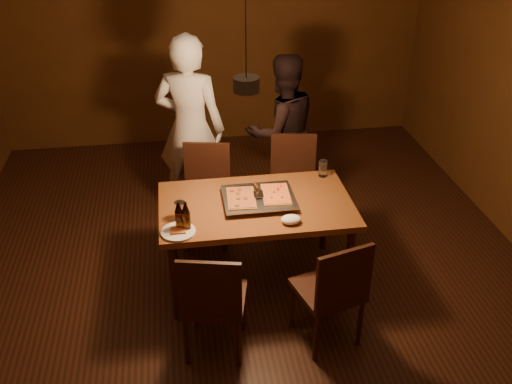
{
  "coord_description": "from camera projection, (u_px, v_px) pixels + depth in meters",
  "views": [
    {
      "loc": [
        -0.49,
        -3.66,
        3.04
      ],
      "look_at": [
        0.08,
        0.09,
        0.85
      ],
      "focal_mm": 40.0,
      "sensor_mm": 36.0,
      "label": 1
    }
  ],
  "objects": [
    {
      "name": "pizza_tray",
      "position": [
        259.0,
        199.0,
        4.44
      ],
      "size": [
        0.58,
        0.49,
        0.05
      ],
      "primitive_type": "cube",
      "rotation": [
        0.0,
        0.0,
        -0.07
      ],
      "color": "silver",
      "rests_on": "dining_table"
    },
    {
      "name": "pizza_cheese",
      "position": [
        276.0,
        194.0,
        4.44
      ],
      "size": [
        0.23,
        0.35,
        0.02
      ],
      "primitive_type": "cube",
      "rotation": [
        0.0,
        0.0,
        -0.06
      ],
      "color": "gold",
      "rests_on": "pizza_tray"
    },
    {
      "name": "chair_far_left",
      "position": [
        206.0,
        184.0,
        5.13
      ],
      "size": [
        0.5,
        0.5,
        0.49
      ],
      "rotation": [
        0.0,
        0.0,
        2.94
      ],
      "color": "#38190F",
      "rests_on": "floor"
    },
    {
      "name": "chair_far_right",
      "position": [
        293.0,
        174.0,
        5.3
      ],
      "size": [
        0.48,
        0.48,
        0.49
      ],
      "rotation": [
        0.0,
        0.0,
        2.98
      ],
      "color": "#38190F",
      "rests_on": "floor"
    },
    {
      "name": "chair_near_right",
      "position": [
        335.0,
        285.0,
        3.9
      ],
      "size": [
        0.52,
        0.52,
        0.49
      ],
      "rotation": [
        0.0,
        0.0,
        0.27
      ],
      "color": "#38190F",
      "rests_on": "floor"
    },
    {
      "name": "dining_table",
      "position": [
        256.0,
        211.0,
        4.47
      ],
      "size": [
        1.5,
        0.9,
        0.75
      ],
      "color": "brown",
      "rests_on": "floor"
    },
    {
      "name": "pizza_meat",
      "position": [
        241.0,
        198.0,
        4.39
      ],
      "size": [
        0.23,
        0.35,
        0.02
      ],
      "primitive_type": "cube",
      "rotation": [
        0.0,
        0.0,
        -0.06
      ],
      "color": "maroon",
      "rests_on": "pizza_tray"
    },
    {
      "name": "pendant_lamp",
      "position": [
        246.0,
        83.0,
        3.83
      ],
      "size": [
        0.18,
        0.18,
        1.1
      ],
      "color": "black",
      "rests_on": "ceiling"
    },
    {
      "name": "water_glass_left",
      "position": [
        180.0,
        210.0,
        4.22
      ],
      "size": [
        0.08,
        0.08,
        0.13
      ],
      "primitive_type": "cylinder",
      "color": "silver",
      "rests_on": "dining_table"
    },
    {
      "name": "chair_near_left",
      "position": [
        212.0,
        296.0,
        3.81
      ],
      "size": [
        0.5,
        0.5,
        0.49
      ],
      "rotation": [
        0.0,
        0.0,
        -0.22
      ],
      "color": "#38190F",
      "rests_on": "floor"
    },
    {
      "name": "plate_slice",
      "position": [
        178.0,
        232.0,
        4.07
      ],
      "size": [
        0.25,
        0.25,
        0.03
      ],
      "color": "white",
      "rests_on": "dining_table"
    },
    {
      "name": "diner_white",
      "position": [
        190.0,
        129.0,
        5.31
      ],
      "size": [
        0.76,
        0.62,
        1.79
      ],
      "primitive_type": "imported",
      "rotation": [
        0.0,
        0.0,
        2.82
      ],
      "color": "white",
      "rests_on": "floor"
    },
    {
      "name": "diner_dark",
      "position": [
        282.0,
        131.0,
        5.57
      ],
      "size": [
        0.87,
        0.75,
        1.54
      ],
      "primitive_type": "imported",
      "rotation": [
        0.0,
        0.0,
        3.4
      ],
      "color": "black",
      "rests_on": "floor"
    },
    {
      "name": "beer_bottle_b",
      "position": [
        186.0,
        216.0,
        4.05
      ],
      "size": [
        0.06,
        0.06,
        0.23
      ],
      "color": "black",
      "rests_on": "dining_table"
    },
    {
      "name": "room_shell",
      "position": [
        247.0,
        132.0,
        4.02
      ],
      "size": [
        6.0,
        6.0,
        6.0
      ],
      "color": "#3A1B10",
      "rests_on": "ground"
    },
    {
      "name": "spatula",
      "position": [
        259.0,
        194.0,
        4.43
      ],
      "size": [
        0.11,
        0.25,
        0.04
      ],
      "primitive_type": null,
      "rotation": [
        0.0,
        0.0,
        0.07
      ],
      "color": "silver",
      "rests_on": "pizza_tray"
    },
    {
      "name": "beer_bottle_a",
      "position": [
        179.0,
        215.0,
        4.07
      ],
      "size": [
        0.06,
        0.06,
        0.22
      ],
      "color": "black",
      "rests_on": "dining_table"
    },
    {
      "name": "napkin",
      "position": [
        291.0,
        219.0,
        4.17
      ],
      "size": [
        0.15,
        0.11,
        0.06
      ],
      "primitive_type": "ellipsoid",
      "color": "white",
      "rests_on": "dining_table"
    },
    {
      "name": "water_glass_right",
      "position": [
        323.0,
        168.0,
        4.78
      ],
      "size": [
        0.07,
        0.07,
        0.14
      ],
      "primitive_type": "cylinder",
      "color": "silver",
      "rests_on": "dining_table"
    }
  ]
}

